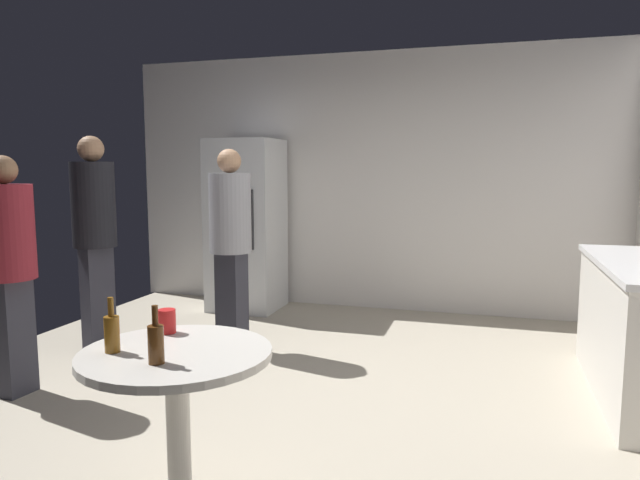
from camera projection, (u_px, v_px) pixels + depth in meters
ground_plane at (280, 404)px, 3.76m from camera, size 5.20×5.20×0.10m
wall_back at (366, 182)px, 6.09m from camera, size 5.32×0.06×2.70m
refrigerator at (246, 225)px, 6.08m from camera, size 0.70×0.68×1.80m
foreground_table at (177, 375)px, 2.40m from camera, size 0.80×0.80×0.73m
beer_bottle_amber at (112, 332)px, 2.35m from camera, size 0.06×0.06×0.23m
beer_bottle_brown at (156, 342)px, 2.21m from camera, size 0.06×0.06×0.23m
plastic_cup_red at (167, 321)px, 2.63m from camera, size 0.08×0.08×0.11m
person_in_maroon_shirt at (8, 258)px, 3.71m from camera, size 0.37×0.37×1.57m
person_in_gray_shirt at (231, 234)px, 4.66m from camera, size 0.41×0.41×1.65m
person_in_black_shirt at (94, 227)px, 4.62m from camera, size 0.45×0.45×1.75m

